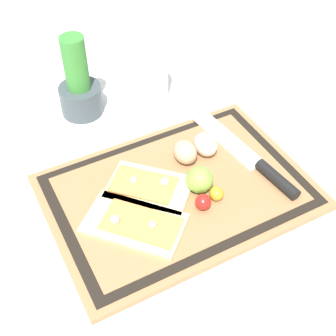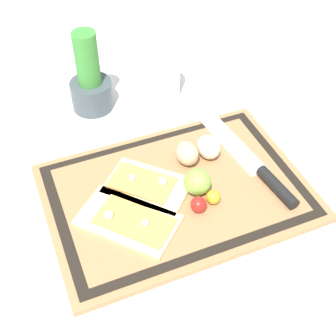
% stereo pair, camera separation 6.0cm
% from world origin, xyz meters
% --- Properties ---
extents(ground_plane, '(6.00, 6.00, 0.00)m').
position_xyz_m(ground_plane, '(0.00, 0.00, 0.00)').
color(ground_plane, silver).
extents(cutting_board, '(0.48, 0.34, 0.02)m').
position_xyz_m(cutting_board, '(0.00, 0.00, 0.01)').
color(cutting_board, '#997047').
rests_on(cutting_board, ground_plane).
extents(pizza_slice_near, '(0.19, 0.19, 0.02)m').
position_xyz_m(pizza_slice_near, '(-0.11, -0.04, 0.02)').
color(pizza_slice_near, beige).
rests_on(pizza_slice_near, cutting_board).
extents(pizza_slice_far, '(0.18, 0.18, 0.02)m').
position_xyz_m(pizza_slice_far, '(-0.05, 0.03, 0.02)').
color(pizza_slice_far, beige).
rests_on(pizza_slice_far, cutting_board).
extents(knife, '(0.06, 0.29, 0.02)m').
position_xyz_m(knife, '(0.16, -0.03, 0.02)').
color(knife, silver).
rests_on(knife, cutting_board).
extents(egg_brown, '(0.04, 0.05, 0.04)m').
position_xyz_m(egg_brown, '(0.05, 0.06, 0.04)').
color(egg_brown, tan).
rests_on(egg_brown, cutting_board).
extents(egg_pink, '(0.04, 0.05, 0.04)m').
position_xyz_m(egg_pink, '(0.09, 0.06, 0.04)').
color(egg_pink, beige).
rests_on(egg_pink, cutting_board).
extents(lime, '(0.05, 0.05, 0.05)m').
position_xyz_m(lime, '(0.03, -0.02, 0.04)').
color(lime, '#7FB742').
rests_on(lime, cutting_board).
extents(cherry_tomato_red, '(0.03, 0.03, 0.03)m').
position_xyz_m(cherry_tomato_red, '(0.02, -0.06, 0.03)').
color(cherry_tomato_red, red).
rests_on(cherry_tomato_red, cutting_board).
extents(cherry_tomato_yellow, '(0.03, 0.03, 0.03)m').
position_xyz_m(cherry_tomato_yellow, '(0.05, -0.05, 0.03)').
color(cherry_tomato_yellow, gold).
rests_on(cherry_tomato_yellow, cutting_board).
extents(herb_pot, '(0.09, 0.09, 0.19)m').
position_xyz_m(herb_pot, '(-0.07, 0.32, 0.06)').
color(herb_pot, '#3D474C').
rests_on(herb_pot, ground_plane).
extents(sauce_jar, '(0.08, 0.08, 0.11)m').
position_xyz_m(sauce_jar, '(0.09, 0.30, 0.05)').
color(sauce_jar, silver).
rests_on(sauce_jar, ground_plane).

